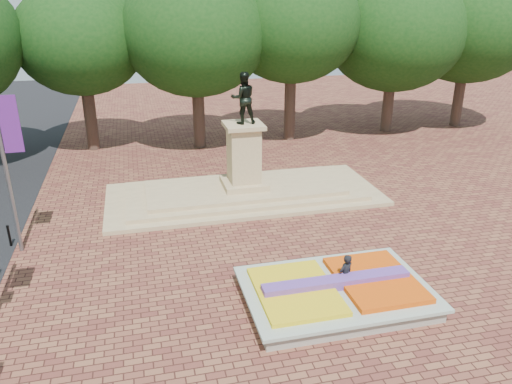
# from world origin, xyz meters

# --- Properties ---
(ground) EXTENTS (90.00, 90.00, 0.00)m
(ground) POSITION_xyz_m (0.00, 0.00, 0.00)
(ground) COLOR brown
(ground) RESTS_ON ground
(flower_bed) EXTENTS (6.30, 4.30, 0.91)m
(flower_bed) POSITION_xyz_m (1.03, -2.00, 0.38)
(flower_bed) COLOR gray
(flower_bed) RESTS_ON ground
(monument) EXTENTS (14.00, 6.00, 6.40)m
(monument) POSITION_xyz_m (0.00, 8.00, 0.88)
(monument) COLOR tan
(monument) RESTS_ON ground
(tree_row_back) EXTENTS (44.80, 8.80, 10.43)m
(tree_row_back) POSITION_xyz_m (2.33, 18.00, 6.67)
(tree_row_back) COLOR #38271E
(tree_row_back) RESTS_ON ground
(pedestrian) EXTENTS (0.68, 0.57, 1.59)m
(pedestrian) POSITION_xyz_m (1.44, -1.73, 0.80)
(pedestrian) COLOR black
(pedestrian) RESTS_ON ground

